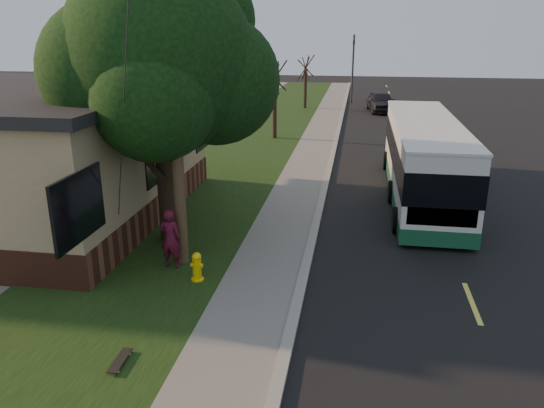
{
  "coord_description": "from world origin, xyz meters",
  "views": [
    {
      "loc": [
        1.17,
        -11.53,
        6.09
      ],
      "look_at": [
        -1.03,
        1.99,
        1.5
      ],
      "focal_mm": 35.0,
      "sensor_mm": 36.0,
      "label": 1
    }
  ],
  "objects": [
    {
      "name": "ground",
      "position": [
        0.0,
        0.0,
        0.0
      ],
      "size": [
        120.0,
        120.0,
        0.0
      ],
      "primitive_type": "plane",
      "color": "black",
      "rests_on": "ground"
    },
    {
      "name": "road",
      "position": [
        4.0,
        10.0,
        0.01
      ],
      "size": [
        8.0,
        80.0,
        0.01
      ],
      "primitive_type": "cube",
      "color": "black",
      "rests_on": "ground"
    },
    {
      "name": "curb",
      "position": [
        0.0,
        10.0,
        0.06
      ],
      "size": [
        0.25,
        80.0,
        0.12
      ],
      "primitive_type": "cube",
      "color": "gray",
      "rests_on": "ground"
    },
    {
      "name": "sidewalk",
      "position": [
        -1.0,
        10.0,
        0.04
      ],
      "size": [
        2.0,
        80.0,
        0.08
      ],
      "primitive_type": "cube",
      "color": "slate",
      "rests_on": "ground"
    },
    {
      "name": "grass_verge",
      "position": [
        -4.5,
        10.0,
        0.04
      ],
      "size": [
        5.0,
        80.0,
        0.07
      ],
      "primitive_type": "cube",
      "color": "black",
      "rests_on": "ground"
    },
    {
      "name": "building_lot",
      "position": [
        -14.5,
        10.0,
        0.02
      ],
      "size": [
        15.0,
        80.0,
        0.04
      ],
      "primitive_type": "cube",
      "color": "slate",
      "rests_on": "ground"
    },
    {
      "name": "fire_hydrant",
      "position": [
        -2.6,
        0.0,
        0.43
      ],
      "size": [
        0.32,
        0.32,
        0.74
      ],
      "color": "yellow",
      "rests_on": "grass_verge"
    },
    {
      "name": "utility_pole",
      "position": [
        -3.31,
        0.99,
        4.63
      ],
      "size": [
        2.86,
        3.21,
        9.07
      ],
      "color": "#473321",
      "rests_on": "ground"
    },
    {
      "name": "leafy_tree",
      "position": [
        -4.17,
        2.65,
        5.17
      ],
      "size": [
        6.3,
        6.0,
        7.8
      ],
      "color": "black",
      "rests_on": "grass_verge"
    },
    {
      "name": "bare_tree_near",
      "position": [
        -3.5,
        18.0,
        2.15
      ],
      "size": [
        1.38,
        1.21,
        4.31
      ],
      "color": "black",
      "rests_on": "grass_verge"
    },
    {
      "name": "bare_tree_far",
      "position": [
        -3.0,
        30.0,
        2.0
      ],
      "size": [
        1.38,
        1.21,
        4.03
      ],
      "color": "black",
      "rests_on": "grass_verge"
    },
    {
      "name": "traffic_signal",
      "position": [
        0.5,
        34.0,
        3.16
      ],
      "size": [
        0.18,
        0.22,
        5.5
      ],
      "color": "#2D2D30",
      "rests_on": "ground"
    },
    {
      "name": "transit_bus",
      "position": [
        3.61,
        8.18,
        1.54
      ],
      "size": [
        2.45,
        10.64,
        2.88
      ],
      "color": "silver",
      "rests_on": "ground"
    },
    {
      "name": "skateboarder",
      "position": [
        -3.49,
        0.63,
        0.87
      ],
      "size": [
        0.61,
        0.43,
        1.6
      ],
      "primitive_type": "imported",
      "rotation": [
        0.0,
        0.0,
        3.06
      ],
      "color": "#511024",
      "rests_on": "grass_verge"
    },
    {
      "name": "skateboard_main",
      "position": [
        -3.02,
        -3.59,
        0.13
      ],
      "size": [
        0.23,
        0.81,
        0.07
      ],
      "color": "black",
      "rests_on": "grass_verge"
    },
    {
      "name": "dumpster",
      "position": [
        -8.35,
        2.85,
        0.71
      ],
      "size": [
        1.72,
        1.47,
        1.33
      ],
      "color": "black",
      "rests_on": "building_lot"
    },
    {
      "name": "distant_car",
      "position": [
        2.78,
        29.41,
        0.76
      ],
      "size": [
        2.39,
        4.67,
        1.52
      ],
      "primitive_type": "imported",
      "rotation": [
        0.0,
        0.0,
        0.14
      ],
      "color": "black",
      "rests_on": "ground"
    }
  ]
}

